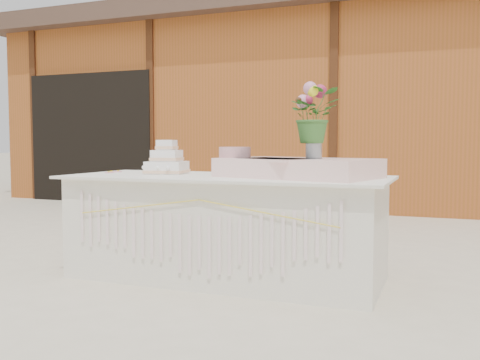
# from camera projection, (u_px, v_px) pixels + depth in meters

# --- Properties ---
(ground) EXTENTS (80.00, 80.00, 0.00)m
(ground) POSITION_uv_depth(u_px,v_px,m) (226.00, 278.00, 4.02)
(ground) COLOR beige
(ground) RESTS_ON ground
(barn) EXTENTS (12.60, 4.60, 3.30)m
(barn) POSITION_uv_depth(u_px,v_px,m) (355.00, 106.00, 9.48)
(barn) COLOR #974A1F
(barn) RESTS_ON ground
(cake_table) EXTENTS (2.40, 1.00, 0.77)m
(cake_table) POSITION_uv_depth(u_px,v_px,m) (225.00, 227.00, 3.99)
(cake_table) COLOR silver
(cake_table) RESTS_ON ground
(wedding_cake) EXTENTS (0.35, 0.35, 0.27)m
(wedding_cake) POSITION_uv_depth(u_px,v_px,m) (167.00, 162.00, 4.25)
(wedding_cake) COLOR white
(wedding_cake) RESTS_ON cake_table
(pink_cake_stand) EXTENTS (0.30, 0.30, 0.22)m
(pink_cake_stand) POSITION_uv_depth(u_px,v_px,m) (235.00, 160.00, 3.97)
(pink_cake_stand) COLOR white
(pink_cake_stand) RESTS_ON cake_table
(satin_runner) EXTENTS (1.20, 0.88, 0.14)m
(satin_runner) POSITION_uv_depth(u_px,v_px,m) (298.00, 168.00, 3.80)
(satin_runner) COLOR #FFD3CD
(satin_runner) RESTS_ON cake_table
(flower_vase) EXTENTS (0.11, 0.11, 0.16)m
(flower_vase) POSITION_uv_depth(u_px,v_px,m) (314.00, 147.00, 3.74)
(flower_vase) COLOR #ACACB1
(flower_vase) RESTS_ON satin_runner
(bouquet) EXTENTS (0.43, 0.41, 0.38)m
(bouquet) POSITION_uv_depth(u_px,v_px,m) (314.00, 109.00, 3.72)
(bouquet) COLOR #376C2B
(bouquet) RESTS_ON flower_vase
(loose_flowers) EXTENTS (0.22, 0.34, 0.02)m
(loose_flowers) POSITION_uv_depth(u_px,v_px,m) (114.00, 172.00, 4.36)
(loose_flowers) COLOR pink
(loose_flowers) RESTS_ON cake_table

